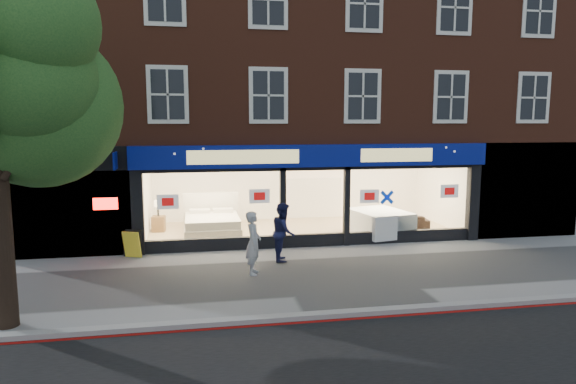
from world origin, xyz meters
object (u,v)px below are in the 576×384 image
object	(u,v)px
display_bed	(212,224)
sofa	(404,222)
mattress_stack	(379,222)
a_board	(132,244)
pedestrian_blue	(283,232)
pedestrian_grey	(253,243)

from	to	relation	value
display_bed	sofa	xyz separation A→B (m)	(6.93, -0.34, -0.11)
mattress_stack	a_board	size ratio (longest dim) A/B	2.91
a_board	sofa	bearing A→B (deg)	33.60
pedestrian_blue	sofa	bearing A→B (deg)	-49.65
pedestrian_grey	display_bed	bearing A→B (deg)	23.15
display_bed	a_board	size ratio (longest dim) A/B	2.86
display_bed	a_board	distance (m)	3.30
sofa	pedestrian_grey	world-z (taller)	pedestrian_grey
pedestrian_grey	pedestrian_blue	distance (m)	1.54
pedestrian_grey	pedestrian_blue	world-z (taller)	pedestrian_blue
display_bed	pedestrian_grey	world-z (taller)	pedestrian_grey
pedestrian_blue	mattress_stack	bearing A→B (deg)	-48.52
sofa	mattress_stack	bearing A→B (deg)	34.39
mattress_stack	a_board	bearing A→B (deg)	-170.99
display_bed	pedestrian_blue	size ratio (longest dim) A/B	1.38
a_board	pedestrian_grey	xyz separation A→B (m)	(3.36, -2.30, 0.44)
a_board	pedestrian_grey	bearing A→B (deg)	-12.20
mattress_stack	a_board	distance (m)	8.30
mattress_stack	pedestrian_grey	bearing A→B (deg)	-143.36
sofa	a_board	size ratio (longest dim) A/B	2.15
mattress_stack	pedestrian_blue	world-z (taller)	pedestrian_blue
mattress_stack	a_board	xyz separation A→B (m)	(-8.20, -1.30, -0.10)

